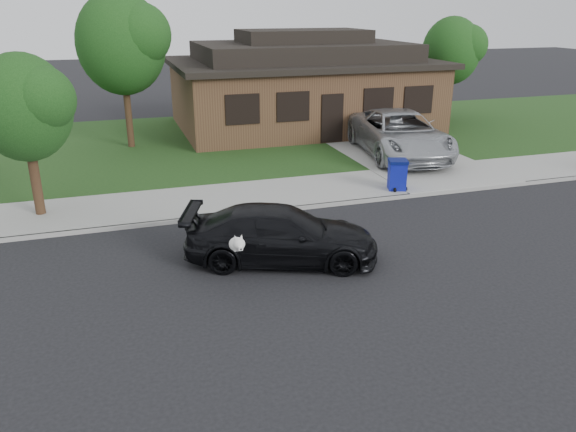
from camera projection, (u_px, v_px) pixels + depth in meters
name	position (u px, v px, depth m)	size (l,w,h in m)	color
ground	(346.00, 255.00, 14.03)	(120.00, 120.00, 0.00)	black
sidewalk	(286.00, 193.00, 18.47)	(60.00, 3.00, 0.12)	gray
curb	(301.00, 208.00, 17.13)	(60.00, 0.12, 0.12)	gray
lawn	(233.00, 141.00, 25.60)	(60.00, 13.00, 0.13)	#193814
driveway	(382.00, 146.00, 24.63)	(4.50, 13.00, 0.14)	gray
sedan	(281.00, 235.00, 13.49)	(5.00, 3.32, 1.35)	black
minivan	(400.00, 134.00, 22.55)	(2.92, 6.34, 1.76)	#AEB1B5
recycling_bin	(397.00, 174.00, 18.50)	(0.76, 0.76, 1.00)	#0D1693
house	(302.00, 86.00, 27.79)	(12.60, 8.60, 4.65)	#422B1C
tree_0	(126.00, 42.00, 22.71)	(3.78, 3.60, 6.34)	#332114
tree_1	(455.00, 50.00, 29.02)	(3.15, 3.00, 5.25)	#332114
tree_2	(28.00, 106.00, 15.34)	(2.73, 2.60, 4.59)	#332114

